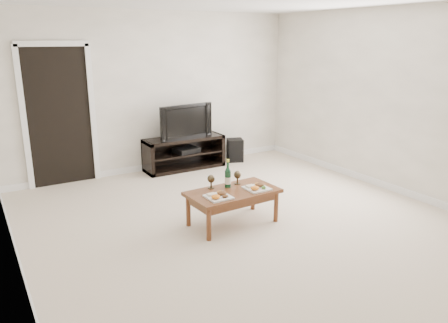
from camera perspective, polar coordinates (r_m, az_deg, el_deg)
floor at (r=5.33m, az=3.02°, el=-8.15°), size 5.50×5.50×0.00m
back_wall at (r=7.39m, az=-8.99°, el=8.91°), size 5.00×0.04×2.60m
doorway at (r=6.97m, az=-20.71°, el=5.39°), size 0.90×0.02×2.05m
media_console at (r=7.47m, az=-5.22°, el=1.11°), size 1.37×0.45×0.55m
television at (r=7.35m, az=-5.33°, el=5.33°), size 1.00×0.26×0.57m
av_receiver at (r=7.47m, az=-4.96°, el=1.50°), size 0.45×0.37×0.08m
subwoofer at (r=7.93m, az=1.44°, el=1.51°), size 0.35×0.35×0.41m
coffee_table at (r=5.26m, az=1.15°, el=-5.99°), size 1.10×0.63×0.42m
plate_left at (r=4.96m, az=-0.74°, el=-4.38°), size 0.27×0.27×0.07m
plate_right at (r=5.25m, az=4.31°, el=-3.26°), size 0.27×0.27×0.07m
wine_bottle at (r=5.26m, az=0.51°, el=-1.56°), size 0.07×0.07×0.35m
goblet_left at (r=5.24m, az=-1.70°, el=-2.64°), size 0.09×0.09×0.17m
goblet_right at (r=5.40m, az=1.77°, el=-2.10°), size 0.09×0.09×0.17m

